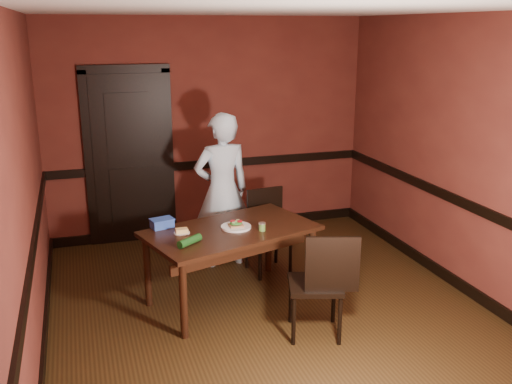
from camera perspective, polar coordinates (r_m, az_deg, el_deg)
floor at (r=5.52m, az=1.13°, el=-11.51°), size 4.00×4.50×0.01m
ceiling at (r=4.89m, az=1.31°, el=17.76°), size 4.00×4.50×0.01m
wall_back at (r=7.16m, az=-4.67°, el=6.35°), size 4.00×0.02×2.70m
wall_front at (r=3.10m, az=14.91°, el=-7.41°), size 4.00×0.02×2.70m
wall_left at (r=4.80m, az=-22.02°, el=0.31°), size 0.02×4.50×2.70m
wall_right at (r=5.98m, az=19.70°, el=3.50°), size 0.02×4.50×2.70m
dado_back at (r=7.23m, az=-4.56°, el=2.81°), size 4.00×0.03×0.10m
dado_left at (r=4.93m, az=-21.30°, el=-4.71°), size 0.03×4.50×0.10m
dado_right at (r=6.08m, az=19.19°, el=-0.65°), size 0.03×4.50×0.10m
baseboard_back at (r=7.47m, az=-4.42°, el=-3.47°), size 4.00×0.03×0.12m
baseboard_left at (r=5.27m, az=-20.35°, el=-13.29°), size 0.03×4.50×0.12m
baseboard_right at (r=6.36m, az=18.49°, el=-7.92°), size 0.03×4.50×0.12m
door at (r=7.02m, az=-12.54°, el=3.67°), size 1.05×0.07×2.20m
dining_table at (r=5.52m, az=-2.50°, el=-7.30°), size 1.76×1.31×0.74m
chair_far at (r=6.12m, az=1.26°, el=-4.08°), size 0.46×0.46×0.89m
chair_near at (r=4.93m, az=5.94°, el=-8.99°), size 0.56×0.56×0.95m
person at (r=6.21m, az=-3.42°, el=0.16°), size 0.66×0.47×1.71m
sandwich_plate at (r=5.40m, az=-2.01°, el=-3.40°), size 0.29×0.29×0.07m
sauce_jar at (r=5.32m, az=0.61°, el=-3.48°), size 0.07×0.07×0.08m
cheese_saucer at (r=5.30m, az=-7.44°, el=-3.93°), size 0.15×0.15×0.05m
food_tub at (r=5.46m, az=-9.38°, el=-3.08°), size 0.24×0.19×0.09m
wrapped_veg at (r=5.01m, az=-6.66°, el=-4.89°), size 0.24×0.20×0.07m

